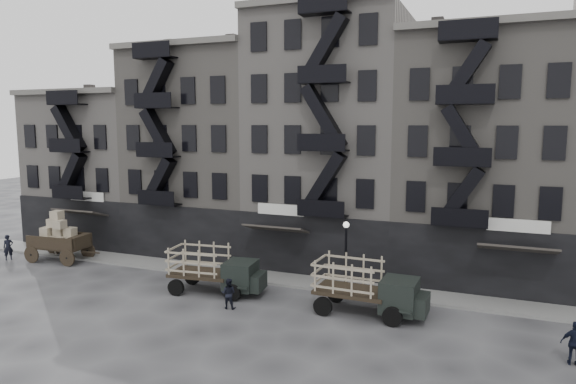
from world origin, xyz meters
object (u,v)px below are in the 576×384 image
at_px(wagon, 58,233).
at_px(pedestrian_mid, 228,293).
at_px(stake_truck_west, 214,266).
at_px(horse, 59,247).
at_px(stake_truck_east, 367,284).
at_px(pedestrian_west, 8,247).
at_px(policeman, 575,343).

xyz_separation_m(wagon, pedestrian_mid, (15.96, -3.93, -1.22)).
distance_m(stake_truck_west, pedestrian_mid, 2.87).
relative_size(horse, wagon, 0.44).
height_order(horse, pedestrian_mid, horse).
distance_m(wagon, stake_truck_west, 14.12).
distance_m(horse, wagon, 1.48).
distance_m(horse, stake_truck_west, 14.83).
bearing_deg(stake_truck_east, pedestrian_mid, -163.02).
bearing_deg(pedestrian_west, policeman, -62.89).
bearing_deg(horse, pedestrian_mid, -94.01).
distance_m(stake_truck_east, policeman, 9.52).
height_order(pedestrian_mid, policeman, policeman).
height_order(wagon, pedestrian_mid, wagon).
height_order(wagon, stake_truck_east, wagon).
bearing_deg(wagon, pedestrian_west, -165.79).
distance_m(horse, policeman, 33.17).
bearing_deg(policeman, pedestrian_west, -4.82).
bearing_deg(policeman, wagon, -7.51).
relative_size(stake_truck_east, policeman, 3.15).
relative_size(stake_truck_west, stake_truck_east, 0.98).
bearing_deg(pedestrian_west, stake_truck_west, -60.41).
height_order(stake_truck_east, policeman, stake_truck_east).
bearing_deg(pedestrian_west, stake_truck_east, -59.60).
bearing_deg(wagon, horse, 131.19).
distance_m(pedestrian_west, policeman, 35.87).
xyz_separation_m(stake_truck_west, pedestrian_mid, (1.99, -1.93, -0.76)).
relative_size(stake_truck_west, pedestrian_west, 3.11).
bearing_deg(pedestrian_west, wagon, -38.88).
relative_size(horse, stake_truck_east, 0.34).
height_order(horse, policeman, policeman).
bearing_deg(stake_truck_west, horse, 163.52).
bearing_deg(pedestrian_mid, pedestrian_west, -17.23).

